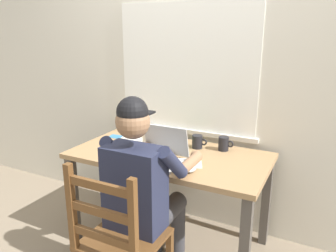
{
  "coord_description": "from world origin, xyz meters",
  "views": [
    {
      "loc": [
        1.0,
        -1.98,
        1.57
      ],
      "look_at": [
        0.02,
        -0.05,
        0.95
      ],
      "focal_mm": 35.09,
      "sensor_mm": 36.0,
      "label": 1
    }
  ],
  "objects_px": {
    "coffee_mug_white": "(147,139)",
    "landscape_photo_print": "(117,137)",
    "coffee_mug_dark": "(198,142)",
    "laptop": "(160,153)",
    "book_stack_main": "(172,141)",
    "desk": "(169,166)",
    "seated_person": "(144,185)",
    "coffee_mug_spare": "(224,144)",
    "computer_mouse": "(191,169)",
    "wooden_chair": "(119,242)"
  },
  "relations": [
    {
      "from": "laptop",
      "to": "book_stack_main",
      "type": "distance_m",
      "value": 0.3
    },
    {
      "from": "coffee_mug_dark",
      "to": "book_stack_main",
      "type": "distance_m",
      "value": 0.19
    },
    {
      "from": "coffee_mug_spare",
      "to": "landscape_photo_print",
      "type": "distance_m",
      "value": 0.9
    },
    {
      "from": "coffee_mug_dark",
      "to": "book_stack_main",
      "type": "xyz_separation_m",
      "value": [
        -0.18,
        -0.06,
        -0.01
      ]
    },
    {
      "from": "seated_person",
      "to": "coffee_mug_spare",
      "type": "relative_size",
      "value": 10.89
    },
    {
      "from": "coffee_mug_dark",
      "to": "coffee_mug_white",
      "type": "bearing_deg",
      "value": -162.71
    },
    {
      "from": "desk",
      "to": "coffee_mug_spare",
      "type": "bearing_deg",
      "value": 35.94
    },
    {
      "from": "coffee_mug_dark",
      "to": "seated_person",
      "type": "bearing_deg",
      "value": -97.56
    },
    {
      "from": "computer_mouse",
      "to": "coffee_mug_spare",
      "type": "distance_m",
      "value": 0.47
    },
    {
      "from": "coffee_mug_dark",
      "to": "landscape_photo_print",
      "type": "height_order",
      "value": "coffee_mug_dark"
    },
    {
      "from": "seated_person",
      "to": "landscape_photo_print",
      "type": "bearing_deg",
      "value": 136.57
    },
    {
      "from": "book_stack_main",
      "to": "coffee_mug_dark",
      "type": "bearing_deg",
      "value": 17.02
    },
    {
      "from": "coffee_mug_white",
      "to": "coffee_mug_dark",
      "type": "relative_size",
      "value": 0.95
    },
    {
      "from": "book_stack_main",
      "to": "landscape_photo_print",
      "type": "distance_m",
      "value": 0.52
    },
    {
      "from": "wooden_chair",
      "to": "coffee_mug_white",
      "type": "distance_m",
      "value": 0.91
    },
    {
      "from": "laptop",
      "to": "seated_person",
      "type": "bearing_deg",
      "value": -81.19
    },
    {
      "from": "wooden_chair",
      "to": "coffee_mug_dark",
      "type": "relative_size",
      "value": 8.06
    },
    {
      "from": "laptop",
      "to": "coffee_mug_spare",
      "type": "distance_m",
      "value": 0.51
    },
    {
      "from": "laptop",
      "to": "coffee_mug_white",
      "type": "relative_size",
      "value": 2.98
    },
    {
      "from": "seated_person",
      "to": "computer_mouse",
      "type": "height_order",
      "value": "seated_person"
    },
    {
      "from": "laptop",
      "to": "landscape_photo_print",
      "type": "xyz_separation_m",
      "value": [
        -0.58,
        0.31,
        -0.05
      ]
    },
    {
      "from": "seated_person",
      "to": "laptop",
      "type": "height_order",
      "value": "seated_person"
    },
    {
      "from": "desk",
      "to": "coffee_mug_dark",
      "type": "distance_m",
      "value": 0.28
    },
    {
      "from": "laptop",
      "to": "book_stack_main",
      "type": "xyz_separation_m",
      "value": [
        -0.06,
        0.3,
        -0.01
      ]
    },
    {
      "from": "book_stack_main",
      "to": "landscape_photo_print",
      "type": "bearing_deg",
      "value": 179.17
    },
    {
      "from": "desk",
      "to": "landscape_photo_print",
      "type": "xyz_separation_m",
      "value": [
        -0.57,
        0.15,
        0.1
      ]
    },
    {
      "from": "seated_person",
      "to": "desk",
      "type": "bearing_deg",
      "value": 97.0
    },
    {
      "from": "coffee_mug_spare",
      "to": "landscape_photo_print",
      "type": "bearing_deg",
      "value": -174.33
    },
    {
      "from": "coffee_mug_dark",
      "to": "laptop",
      "type": "bearing_deg",
      "value": -109.99
    },
    {
      "from": "desk",
      "to": "seated_person",
      "type": "xyz_separation_m",
      "value": [
        0.05,
        -0.44,
        0.05
      ]
    },
    {
      "from": "coffee_mug_white",
      "to": "laptop",
      "type": "bearing_deg",
      "value": -44.99
    },
    {
      "from": "laptop",
      "to": "coffee_mug_dark",
      "type": "xyz_separation_m",
      "value": [
        0.13,
        0.35,
        -0.0
      ]
    },
    {
      "from": "seated_person",
      "to": "book_stack_main",
      "type": "xyz_separation_m",
      "value": [
        -0.1,
        0.58,
        0.09
      ]
    },
    {
      "from": "desk",
      "to": "computer_mouse",
      "type": "relative_size",
      "value": 14.06
    },
    {
      "from": "landscape_photo_print",
      "to": "coffee_mug_white",
      "type": "bearing_deg",
      "value": -15.6
    },
    {
      "from": "computer_mouse",
      "to": "landscape_photo_print",
      "type": "distance_m",
      "value": 0.92
    },
    {
      "from": "desk",
      "to": "landscape_photo_print",
      "type": "relative_size",
      "value": 10.82
    },
    {
      "from": "laptop",
      "to": "landscape_photo_print",
      "type": "relative_size",
      "value": 2.54
    },
    {
      "from": "seated_person",
      "to": "coffee_mug_dark",
      "type": "distance_m",
      "value": 0.65
    },
    {
      "from": "book_stack_main",
      "to": "landscape_photo_print",
      "type": "relative_size",
      "value": 1.53
    },
    {
      "from": "coffee_mug_white",
      "to": "landscape_photo_print",
      "type": "relative_size",
      "value": 0.85
    },
    {
      "from": "desk",
      "to": "coffee_mug_dark",
      "type": "bearing_deg",
      "value": 55.12
    },
    {
      "from": "coffee_mug_white",
      "to": "book_stack_main",
      "type": "height_order",
      "value": "coffee_mug_white"
    },
    {
      "from": "laptop",
      "to": "landscape_photo_print",
      "type": "distance_m",
      "value": 0.66
    },
    {
      "from": "desk",
      "to": "seated_person",
      "type": "height_order",
      "value": "seated_person"
    },
    {
      "from": "laptop",
      "to": "computer_mouse",
      "type": "xyz_separation_m",
      "value": [
        0.26,
        -0.07,
        -0.04
      ]
    },
    {
      "from": "seated_person",
      "to": "book_stack_main",
      "type": "bearing_deg",
      "value": 99.75
    },
    {
      "from": "wooden_chair",
      "to": "coffee_mug_white",
      "type": "height_order",
      "value": "wooden_chair"
    },
    {
      "from": "wooden_chair",
      "to": "coffee_mug_dark",
      "type": "xyz_separation_m",
      "value": [
        0.08,
        0.92,
        0.32
      ]
    },
    {
      "from": "computer_mouse",
      "to": "coffee_mug_spare",
      "type": "xyz_separation_m",
      "value": [
        0.06,
        0.46,
        0.03
      ]
    }
  ]
}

